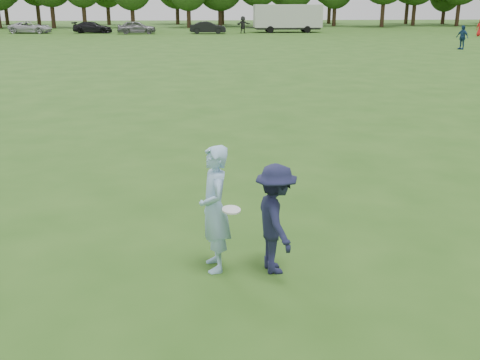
% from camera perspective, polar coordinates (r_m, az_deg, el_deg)
% --- Properties ---
extents(ground, '(200.00, 200.00, 0.00)m').
position_cam_1_polar(ground, '(9.31, -0.60, -6.95)').
color(ground, '#285116').
rests_on(ground, ground).
extents(thrower, '(0.56, 0.76, 1.92)m').
position_cam_1_polar(thrower, '(8.30, -2.60, -2.96)').
color(thrower, '#99C2EC').
rests_on(thrower, ground).
extents(defender, '(0.77, 1.16, 1.66)m').
position_cam_1_polar(defender, '(8.29, 3.64, -3.98)').
color(defender, '#1B1E3C').
rests_on(defender, ground).
extents(player_far_b, '(0.90, 1.18, 1.87)m').
position_cam_1_polar(player_far_b, '(49.49, 21.64, 13.32)').
color(player_far_b, navy).
rests_on(player_far_b, ground).
extents(player_far_d, '(1.88, 1.28, 1.95)m').
position_cam_1_polar(player_far_d, '(67.65, 0.31, 15.50)').
color(player_far_d, '#282828').
rests_on(player_far_d, ground).
extents(car_c, '(5.00, 2.68, 1.34)m').
position_cam_1_polar(car_c, '(72.04, -20.49, 14.32)').
color(car_c, silver).
rests_on(car_c, ground).
extents(car_d, '(4.61, 2.12, 1.31)m').
position_cam_1_polar(car_d, '(70.30, -14.75, 14.76)').
color(car_d, black).
rests_on(car_d, ground).
extents(car_e, '(4.46, 2.00, 1.49)m').
position_cam_1_polar(car_e, '(67.61, -10.46, 15.02)').
color(car_e, slate).
rests_on(car_e, ground).
extents(car_f, '(4.22, 1.67, 1.37)m').
position_cam_1_polar(car_f, '(67.08, -3.27, 15.20)').
color(car_f, black).
rests_on(car_f, ground).
extents(disc_in_play, '(0.31, 0.31, 0.07)m').
position_cam_1_polar(disc_in_play, '(8.07, -0.89, -3.05)').
color(disc_in_play, white).
rests_on(disc_in_play, ground).
extents(cargo_trailer, '(9.00, 2.75, 3.20)m').
position_cam_1_polar(cargo_trailer, '(69.73, 4.85, 16.17)').
color(cargo_trailer, silver).
rests_on(cargo_trailer, ground).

